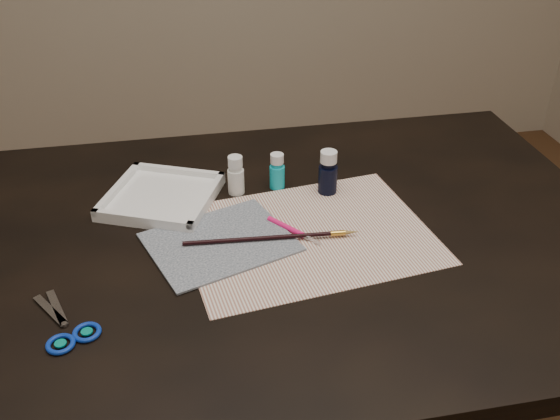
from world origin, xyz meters
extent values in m
cube|color=black|center=(0.00, 0.00, 0.38)|extent=(1.30, 0.90, 0.75)
cube|color=white|center=(0.05, -0.02, 0.75)|extent=(0.49, 0.39, 0.00)
cube|color=black|center=(-0.11, -0.01, 0.75)|extent=(0.30, 0.27, 0.00)
cylinder|color=white|center=(-0.06, 0.16, 0.79)|extent=(0.04, 0.04, 0.08)
cylinder|color=#11B3C6|center=(0.03, 0.17, 0.79)|extent=(0.04, 0.04, 0.08)
cylinder|color=black|center=(0.12, 0.13, 0.80)|extent=(0.04, 0.04, 0.09)
cube|color=white|center=(-0.21, 0.16, 0.76)|extent=(0.27, 0.27, 0.02)
camera|label=1|loc=(-0.18, -0.94, 1.41)|focal=40.00mm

